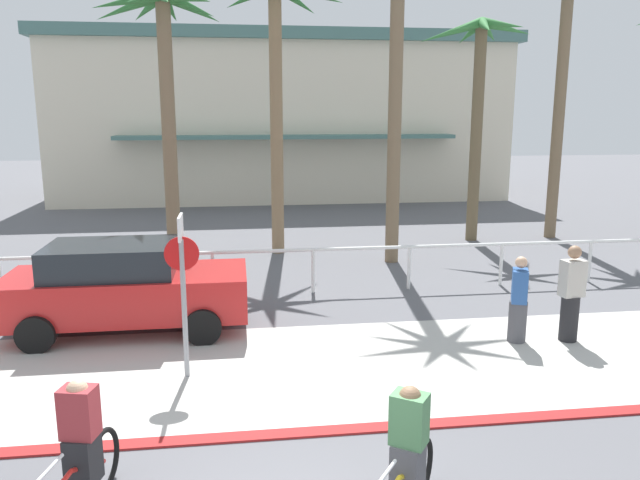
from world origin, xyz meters
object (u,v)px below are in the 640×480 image
(palm_tree_2, at_px, (276,47))
(pedestrian_0, at_px, (518,304))
(stop_sign_bike_lane, at_px, (183,273))
(palm_tree_5, at_px, (564,44))
(cyclist_yellow_1, at_px, (406,462))
(cyclist_red_0, at_px, (80,454))
(car_red_1, at_px, (124,287))
(pedestrian_1, at_px, (571,297))
(palm_tree_4, at_px, (479,77))
(palm_tree_1, at_px, (164,55))

(palm_tree_2, height_order, pedestrian_0, palm_tree_2)
(stop_sign_bike_lane, bearing_deg, palm_tree_5, 41.07)
(palm_tree_5, distance_m, cyclist_yellow_1, 16.87)
(cyclist_red_0, bearing_deg, palm_tree_5, 47.59)
(stop_sign_bike_lane, distance_m, car_red_1, 2.72)
(cyclist_red_0, bearing_deg, car_red_1, 95.09)
(pedestrian_1, bearing_deg, pedestrian_0, 174.95)
(pedestrian_0, height_order, pedestrian_1, pedestrian_1)
(cyclist_red_0, bearing_deg, pedestrian_1, 27.98)
(car_red_1, distance_m, pedestrian_1, 8.13)
(palm_tree_5, height_order, pedestrian_1, palm_tree_5)
(stop_sign_bike_lane, relative_size, palm_tree_2, 0.34)
(cyclist_yellow_1, bearing_deg, palm_tree_5, 57.52)
(palm_tree_5, xyz_separation_m, cyclist_yellow_1, (-8.58, -13.47, -5.42))
(pedestrian_1, bearing_deg, palm_tree_4, 79.83)
(stop_sign_bike_lane, distance_m, pedestrian_1, 6.77)
(palm_tree_2, bearing_deg, palm_tree_5, 6.66)
(car_red_1, xyz_separation_m, cyclist_red_0, (0.50, -5.58, -0.18))
(pedestrian_0, bearing_deg, palm_tree_4, 73.96)
(palm_tree_4, relative_size, pedestrian_0, 4.33)
(cyclist_yellow_1, relative_size, pedestrian_1, 0.86)
(palm_tree_5, distance_m, cyclist_red_0, 18.30)
(palm_tree_1, distance_m, palm_tree_5, 12.15)
(cyclist_red_0, distance_m, cyclist_yellow_1, 3.26)
(palm_tree_5, height_order, cyclist_yellow_1, palm_tree_5)
(stop_sign_bike_lane, bearing_deg, car_red_1, 119.56)
(palm_tree_5, relative_size, pedestrian_0, 5.24)
(palm_tree_2, relative_size, cyclist_yellow_1, 4.96)
(car_red_1, relative_size, cyclist_yellow_1, 2.89)
(palm_tree_4, xyz_separation_m, car_red_1, (-9.56, -7.28, -4.21))
(palm_tree_2, height_order, pedestrian_1, palm_tree_2)
(cyclist_red_0, bearing_deg, palm_tree_1, 90.42)
(palm_tree_2, bearing_deg, cyclist_red_0, -103.27)
(cyclist_yellow_1, distance_m, pedestrian_1, 6.22)
(pedestrian_0, bearing_deg, cyclist_yellow_1, -125.72)
(car_red_1, bearing_deg, cyclist_yellow_1, -58.88)
(stop_sign_bike_lane, height_order, palm_tree_4, palm_tree_4)
(stop_sign_bike_lane, bearing_deg, palm_tree_2, 76.75)
(stop_sign_bike_lane, distance_m, palm_tree_1, 8.03)
(palm_tree_1, xyz_separation_m, cyclist_red_0, (0.08, -10.36, -4.73))
(palm_tree_1, height_order, cyclist_red_0, palm_tree_1)
(palm_tree_2, distance_m, car_red_1, 8.63)
(palm_tree_2, bearing_deg, palm_tree_4, 9.04)
(stop_sign_bike_lane, height_order, cyclist_yellow_1, stop_sign_bike_lane)
(pedestrian_0, distance_m, pedestrian_1, 0.95)
(stop_sign_bike_lane, height_order, palm_tree_5, palm_tree_5)
(car_red_1, bearing_deg, stop_sign_bike_lane, -60.44)
(palm_tree_4, distance_m, cyclist_red_0, 16.33)
(palm_tree_4, bearing_deg, cyclist_red_0, -125.20)
(cyclist_yellow_1, bearing_deg, pedestrian_1, 46.81)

